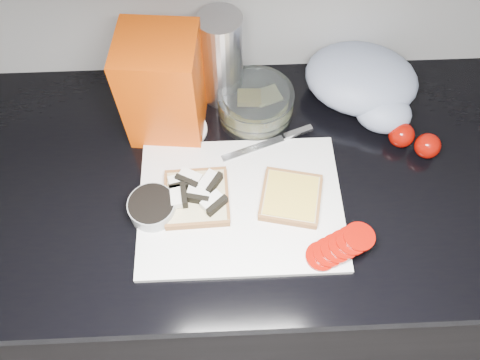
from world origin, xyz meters
The scene contains 14 objects.
base_cabinet centered at (0.00, 1.20, 0.43)m, with size 3.50×0.60×0.86m, color black.
countertop centered at (0.00, 1.20, 0.88)m, with size 3.50×0.64×0.04m, color black.
cutting_board centered at (-0.09, 1.12, 0.91)m, with size 0.40×0.30×0.01m, color white.
bread_left centered at (-0.18, 1.14, 0.92)m, with size 0.13×0.13×0.04m.
bread_right centered at (0.01, 1.13, 0.92)m, with size 0.14×0.14×0.02m.
tomato_slices centered at (0.09, 1.02, 0.93)m, with size 0.15×0.10×0.03m.
knife centered at (0.00, 1.27, 0.92)m, with size 0.20×0.08×0.01m.
seed_tub centered at (-0.26, 1.11, 0.93)m, with size 0.09×0.09×0.05m.
tub_lid centered at (-0.21, 1.31, 0.90)m, with size 0.10×0.10×0.01m, color white.
glass_bowl centered at (-0.05, 1.35, 0.93)m, with size 0.17×0.17×0.07m.
bread_bag centered at (-0.24, 1.33, 1.02)m, with size 0.15×0.14×0.24m, color #DF4403.
steel_canister centered at (-0.12, 1.41, 1.01)m, with size 0.09×0.09×0.22m, color #B2B3B7.
grocery_bag centered at (0.19, 1.39, 0.95)m, with size 0.29×0.28×0.11m.
whole_tomatoes centered at (0.28, 1.25, 0.93)m, with size 0.10×0.08×0.05m.
Camera 1 is at (-0.11, 0.70, 1.73)m, focal length 35.00 mm.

